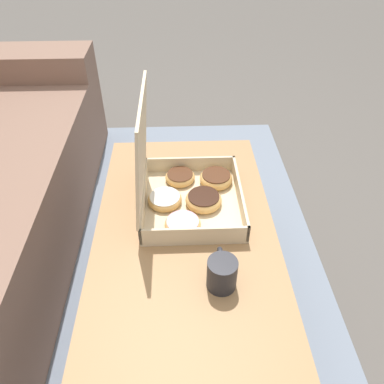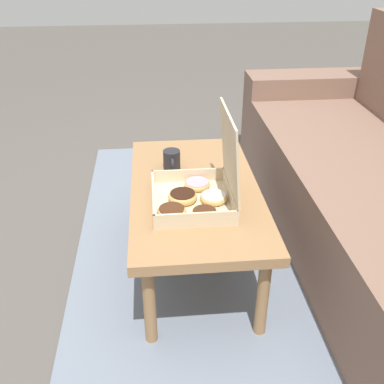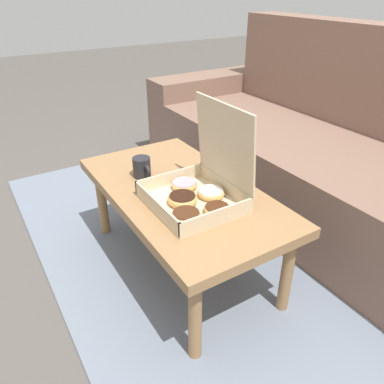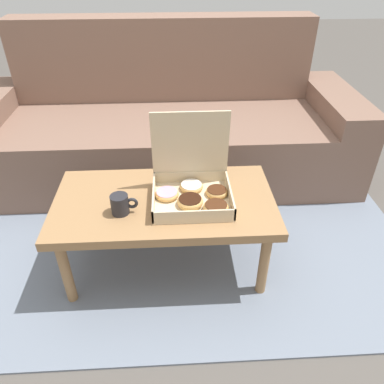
{
  "view_description": "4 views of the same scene",
  "coord_description": "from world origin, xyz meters",
  "px_view_note": "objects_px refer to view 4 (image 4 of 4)",
  "views": [
    {
      "loc": [
        -0.73,
        -0.07,
        1.16
      ],
      "look_at": [
        0.12,
        -0.1,
        0.44
      ],
      "focal_mm": 35.0,
      "sensor_mm": 36.0,
      "label": 1
    },
    {
      "loc": [
        1.57,
        -0.24,
        1.29
      ],
      "look_at": [
        0.12,
        -0.1,
        0.44
      ],
      "focal_mm": 42.0,
      "sensor_mm": 36.0,
      "label": 2
    },
    {
      "loc": [
        1.12,
        -0.72,
        1.11
      ],
      "look_at": [
        0.12,
        -0.1,
        0.44
      ],
      "focal_mm": 35.0,
      "sensor_mm": 36.0,
      "label": 3
    },
    {
      "loc": [
        0.05,
        -1.39,
        1.35
      ],
      "look_at": [
        0.12,
        -0.1,
        0.44
      ],
      "focal_mm": 35.0,
      "sensor_mm": 36.0,
      "label": 4
    }
  ],
  "objects_px": {
    "couch": "(165,128)",
    "coffee_mug": "(121,204)",
    "coffee_table": "(165,207)",
    "pastry_box": "(194,187)"
  },
  "relations": [
    {
      "from": "couch",
      "to": "pastry_box",
      "type": "distance_m",
      "value": 0.92
    },
    {
      "from": "couch",
      "to": "coffee_table",
      "type": "height_order",
      "value": "couch"
    },
    {
      "from": "coffee_mug",
      "to": "coffee_table",
      "type": "bearing_deg",
      "value": 25.47
    },
    {
      "from": "couch",
      "to": "coffee_mug",
      "type": "distance_m",
      "value": 1.01
    },
    {
      "from": "pastry_box",
      "to": "coffee_mug",
      "type": "distance_m",
      "value": 0.32
    },
    {
      "from": "couch",
      "to": "coffee_mug",
      "type": "bearing_deg",
      "value": -100.06
    },
    {
      "from": "pastry_box",
      "to": "coffee_mug",
      "type": "bearing_deg",
      "value": -164.5
    },
    {
      "from": "couch",
      "to": "coffee_mug",
      "type": "height_order",
      "value": "couch"
    },
    {
      "from": "couch",
      "to": "pastry_box",
      "type": "bearing_deg",
      "value": -81.88
    },
    {
      "from": "coffee_table",
      "to": "coffee_mug",
      "type": "distance_m",
      "value": 0.21
    }
  ]
}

